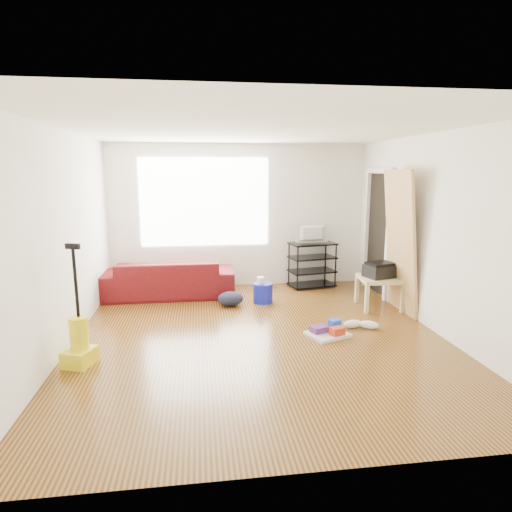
{
  "coord_description": "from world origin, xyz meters",
  "views": [
    {
      "loc": [
        -0.71,
        -5.0,
        2.01
      ],
      "look_at": [
        0.04,
        0.6,
        0.9
      ],
      "focal_mm": 30.0,
      "sensor_mm": 36.0,
      "label": 1
    }
  ],
  "objects": [
    {
      "name": "room",
      "position": [
        0.07,
        0.15,
        1.25
      ],
      "size": [
        4.51,
        5.01,
        2.51
      ],
      "color": "#412308",
      "rests_on": "ground"
    },
    {
      "name": "sofa",
      "position": [
        -1.22,
        1.95,
        0.0
      ],
      "size": [
        2.11,
        0.82,
        0.62
      ],
      "primitive_type": "imported",
      "rotation": [
        0.0,
        0.0,
        3.14
      ],
      "color": "#470810",
      "rests_on": "ground"
    },
    {
      "name": "tv_stand",
      "position": [
        1.26,
        2.22,
        0.4
      ],
      "size": [
        0.86,
        0.59,
        0.79
      ],
      "rotation": [
        0.0,
        0.0,
        0.18
      ],
      "color": "black",
      "rests_on": "ground"
    },
    {
      "name": "tv",
      "position": [
        1.26,
        2.22,
        0.96
      ],
      "size": [
        0.58,
        0.08,
        0.33
      ],
      "primitive_type": "imported",
      "rotation": [
        0.0,
        0.0,
        3.14
      ],
      "color": "black",
      "rests_on": "tv_stand"
    },
    {
      "name": "side_table",
      "position": [
        1.95,
        0.9,
        0.4
      ],
      "size": [
        0.63,
        0.63,
        0.47
      ],
      "rotation": [
        0.0,
        0.0,
        -0.09
      ],
      "color": "tan",
      "rests_on": "ground"
    },
    {
      "name": "printer",
      "position": [
        1.95,
        0.9,
        0.58
      ],
      "size": [
        0.5,
        0.43,
        0.22
      ],
      "rotation": [
        0.0,
        0.0,
        0.27
      ],
      "color": "black",
      "rests_on": "side_table"
    },
    {
      "name": "bucket",
      "position": [
        0.26,
        1.39,
        0.0
      ],
      "size": [
        0.37,
        0.37,
        0.31
      ],
      "primitive_type": "cylinder",
      "rotation": [
        0.0,
        0.0,
        -0.27
      ],
      "color": "#141CB3",
      "rests_on": "ground"
    },
    {
      "name": "toilet_paper",
      "position": [
        0.22,
        1.39,
        0.2
      ],
      "size": [
        0.11,
        0.11,
        0.1
      ],
      "primitive_type": "cylinder",
      "color": "white",
      "rests_on": "bucket"
    },
    {
      "name": "cleaning_tray",
      "position": [
        0.86,
        -0.1,
        0.05
      ],
      "size": [
        0.58,
        0.53,
        0.17
      ],
      "rotation": [
        0.0,
        0.0,
        0.37
      ],
      "color": "silver",
      "rests_on": "ground"
    },
    {
      "name": "backpack",
      "position": [
        -0.26,
        1.29,
        0.0
      ],
      "size": [
        0.42,
        0.34,
        0.22
      ],
      "primitive_type": "ellipsoid",
      "rotation": [
        0.0,
        0.0,
        0.07
      ],
      "color": "black",
      "rests_on": "ground"
    },
    {
      "name": "sneakers",
      "position": [
        1.36,
        0.09,
        0.05
      ],
      "size": [
        0.48,
        0.24,
        0.11
      ],
      "rotation": [
        0.0,
        0.0,
        -0.26
      ],
      "color": "white",
      "rests_on": "ground"
    },
    {
      "name": "vacuum",
      "position": [
        -2.0,
        -0.53,
        0.24
      ],
      "size": [
        0.36,
        0.38,
        1.3
      ],
      "rotation": [
        0.0,
        0.0,
        -0.35
      ],
      "color": "yellow",
      "rests_on": "ground"
    },
    {
      "name": "door_panel",
      "position": [
        2.13,
        0.67,
        0.0
      ],
      "size": [
        0.26,
        0.82,
        2.05
      ],
      "primitive_type": "cube",
      "rotation": [
        0.0,
        -0.1,
        0.0
      ],
      "color": "#B0854A",
      "rests_on": "ground"
    }
  ]
}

